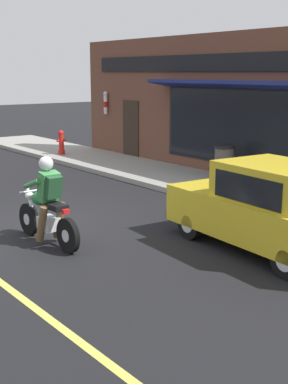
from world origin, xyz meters
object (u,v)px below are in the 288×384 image
Objects in this scene: motorcycle_with_rider at (47,208)px; car_hatchback at (269,208)px; trash_bin at (224,163)px; fire_hydrant at (61,142)px.

motorcycle_with_rider is 3.94m from car_hatchback.
trash_bin is 7.13m from fire_hydrant.
motorcycle_with_rider is 2.06× the size of trash_bin.
motorcycle_with_rider is 0.52× the size of car_hatchback.
trash_bin is at bearing -80.42° from fire_hydrant.
fire_hydrant is (5.13, 8.73, -0.11)m from motorcycle_with_rider.
trash_bin reaches higher than fire_hydrant.
trash_bin is (6.32, 1.70, -0.04)m from motorcycle_with_rider.
car_hatchback is at bearing -101.19° from fire_hydrant.
car_hatchback is at bearing -43.32° from motorcycle_with_rider.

